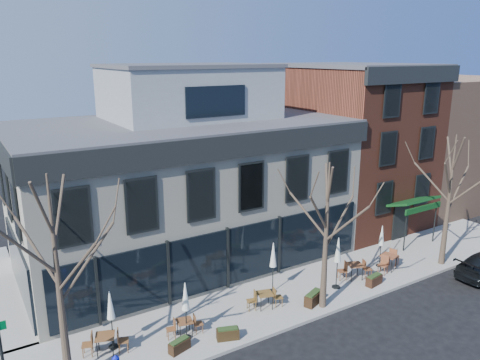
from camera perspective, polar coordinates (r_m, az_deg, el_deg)
ground at (r=24.68m, az=-1.60°, el=-13.40°), size 120.00×120.00×0.00m
sidewalk_front at (r=24.75m, az=7.69°, el=-13.25°), size 33.50×4.70×0.15m
corner_building at (r=27.17m, az=-6.93°, el=-0.06°), size 18.39×10.39×11.10m
red_brick_building at (r=34.24m, az=13.12°, el=4.35°), size 8.20×11.78×11.18m
bg_building at (r=42.51m, az=21.76°, el=4.82°), size 12.00×12.00×10.00m
tree_corner at (r=17.46m, az=-21.22°, el=-11.49°), size 3.93×3.98×7.92m
tree_mid at (r=21.85m, az=10.48°, el=-6.57°), size 3.50×3.55×7.04m
tree_right at (r=28.37m, az=24.14°, el=-2.13°), size 3.72×3.77×7.48m
cafe_set_0 at (r=20.46m, az=-16.10°, el=-18.45°), size 1.90×1.08×0.98m
cafe_set_1 at (r=20.95m, az=-6.75°, el=-17.26°), size 1.66×0.76×0.85m
cafe_set_3 at (r=22.76m, az=3.04°, el=-14.23°), size 1.81×0.92×0.93m
cafe_set_4 at (r=26.12m, az=13.81°, el=-10.54°), size 1.94×1.15×1.00m
cafe_set_5 at (r=27.62m, az=17.68°, el=-9.33°), size 2.03×1.06×1.04m
umbrella_0 at (r=20.06m, az=-15.51°, el=-14.82°), size 0.41×0.41×2.54m
umbrella_1 at (r=20.06m, az=-6.66°, el=-14.26°), size 0.41×0.41×2.57m
umbrella_2 at (r=23.54m, az=4.06°, el=-9.41°), size 0.42×0.42×2.65m
umbrella_3 at (r=24.37m, az=11.85°, el=-8.66°), size 0.44×0.44×2.75m
umbrella_4 at (r=27.47m, az=16.88°, el=-6.75°), size 0.39×0.39×2.42m
planter_0 at (r=20.15m, az=-7.39°, el=-19.36°), size 0.98×0.61×0.51m
planter_1 at (r=20.68m, az=-1.51°, el=-18.21°), size 1.01×0.67×0.53m
planter_2 at (r=23.39m, az=8.95°, el=-14.02°), size 1.19×0.82×0.62m
planter_3 at (r=25.80m, az=16.03°, el=-11.63°), size 1.04×0.56×0.55m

